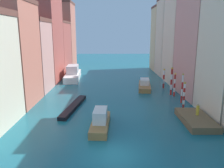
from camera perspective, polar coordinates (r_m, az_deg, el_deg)
The scene contains 21 objects.
ground_plane at distance 43.55m, azimuth 0.17°, elevation -1.18°, with size 154.00×154.00×0.00m, color #196070.
building_left_1 at distance 36.35m, azimuth -25.49°, elevation 7.11°, with size 8.08×8.29×15.35m.
building_left_2 at distance 43.93m, azimuth -20.93°, elevation 6.82°, with size 8.08×7.61×13.14m.
building_left_3 at distance 52.43m, azimuth -17.77°, elevation 12.07°, with size 8.08×10.35×20.78m.
building_left_4 at distance 62.74m, azimuth -14.70°, elevation 8.99°, with size 8.08×10.95×13.64m.
building_left_5 at distance 72.60m, azimuth -12.85°, elevation 11.96°, with size 8.08×9.08×19.76m.
building_right_2 at distance 41.05m, azimuth 23.12°, elevation 9.96°, with size 8.08×11.69×18.39m.
building_right_3 at distance 50.96m, azimuth 18.50°, elevation 12.16°, with size 8.08×9.59×21.05m.
building_right_4 at distance 59.87m, azimuth 15.55°, elevation 11.31°, with size 8.08×8.59×18.92m.
building_right_5 at distance 67.87m, azimuth 13.62°, elevation 11.17°, with size 8.08×7.47×18.07m.
waterfront_dock at distance 29.00m, azimuth 20.54°, elevation -8.47°, with size 3.28×6.69×0.77m.
person_on_dock at distance 29.27m, azimuth 20.95°, elevation -6.13°, with size 0.36×0.36×1.44m.
mooring_pole_0 at distance 33.36m, azimuth 17.86°, elevation -2.65°, with size 0.31×0.31×3.85m.
mooring_pole_1 at distance 35.83m, azimuth 17.41°, elevation -0.97°, with size 0.29×0.29×4.60m.
mooring_pole_2 at distance 39.33m, azimuth 15.64°, elevation -0.11°, with size 0.31×0.31×4.00m.
mooring_pole_3 at distance 40.11m, azimuth 14.88°, elevation 0.79°, with size 0.35×0.35×4.83m.
mooring_pole_4 at distance 44.83m, azimuth 13.04°, elevation 1.46°, with size 0.35×0.35×3.82m.
vaporetto_white at distance 53.44m, azimuth -9.93°, elevation 2.54°, with size 3.87×12.11×3.23m.
gondola_black at distance 32.77m, azimuth -9.72°, elevation -5.63°, with size 2.49×10.15×0.50m.
motorboat_0 at distance 25.73m, azimuth -2.99°, elevation -9.35°, with size 2.21×6.58×2.17m.
motorboat_1 at distance 44.08m, azimuth 8.28°, elevation -0.25°, with size 3.22×8.17×1.87m.
Camera 1 is at (-0.43, -17.78, 10.46)m, focal length 35.95 mm.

